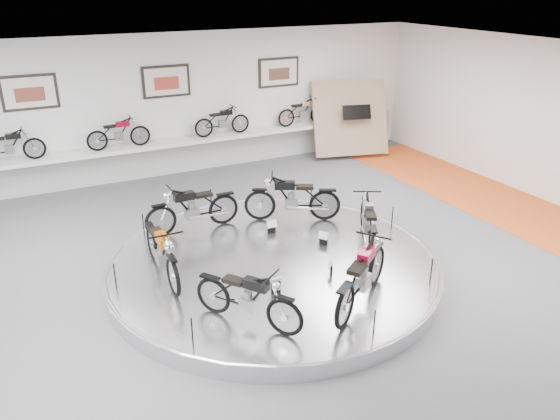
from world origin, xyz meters
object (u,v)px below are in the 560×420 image
display_platform (273,266)px  bike_f (368,222)px  bike_a (292,198)px  shelf (174,143)px  bike_c (162,251)px  bike_d (248,297)px  bike_e (362,275)px  bike_b (192,208)px

display_platform → bike_f: (2.02, -0.26, 0.65)m
bike_a → bike_f: bike_a is taller
bike_a → shelf: bearing=-48.7°
bike_a → bike_c: size_ratio=1.02×
bike_f → display_platform: bearing=110.9°
bike_d → bike_e: (1.90, -0.34, 0.07)m
display_platform → bike_a: bike_a is taller
bike_b → bike_d: (-0.36, -3.72, -0.04)m
bike_c → bike_e: bike_e is taller
bike_b → bike_e: 4.34m
shelf → bike_a: bearing=-76.0°
shelf → bike_f: 6.96m
display_platform → bike_c: (-2.07, 0.34, 0.67)m
bike_b → bike_f: bearing=142.0°
bike_c → bike_d: bearing=21.3°
display_platform → bike_d: 2.24m
shelf → bike_e: 8.48m
bike_f → shelf: bearing=45.1°
bike_c → bike_f: size_ratio=1.04×
bike_a → display_platform: bearing=78.3°
bike_d → bike_f: 3.62m
bike_c → bike_f: bike_c is taller
bike_a → bike_b: (-2.16, 0.50, -0.01)m
bike_c → bike_e: size_ratio=0.96×
bike_a → bike_f: bearing=141.5°
display_platform → bike_f: bearing=-7.3°
bike_c → bike_d: size_ratio=1.09×
bike_d → bike_f: bike_f is taller
shelf → bike_f: bearing=-73.2°
bike_e → shelf: bearing=59.3°
bike_b → bike_f: 3.72m
bike_a → bike_c: 3.49m
bike_a → bike_e: bike_e is taller
display_platform → bike_d: bike_d is taller
bike_a → bike_e: (-0.61, -3.56, 0.01)m
bike_c → bike_d: 2.20m
display_platform → bike_f: bike_f is taller
bike_b → bike_a: bearing=166.5°
display_platform → bike_c: 2.20m
bike_e → bike_d: bearing=135.0°
bike_d → bike_a: bearing=107.1°
bike_c → bike_d: (0.78, -2.06, -0.04)m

